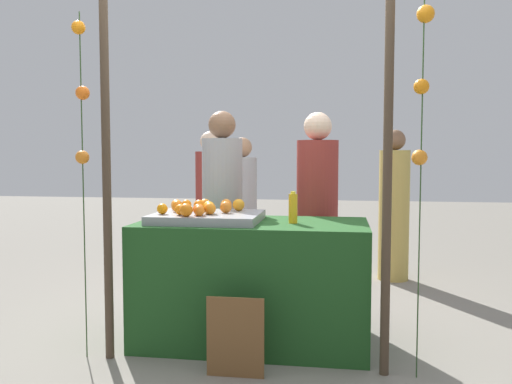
{
  "coord_description": "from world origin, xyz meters",
  "views": [
    {
      "loc": [
        0.6,
        -3.72,
        1.34
      ],
      "look_at": [
        0.0,
        0.15,
        1.06
      ],
      "focal_mm": 37.76,
      "sensor_mm": 36.0,
      "label": 1
    }
  ],
  "objects_px": {
    "vendor_left": "(222,219)",
    "vendor_right": "(317,223)",
    "orange_1": "(199,211)",
    "juice_bottle": "(293,208)",
    "chalkboard_sign": "(236,338)",
    "orange_0": "(180,210)",
    "stall_counter": "(253,282)"
  },
  "relations": [
    {
      "from": "stall_counter",
      "to": "juice_bottle",
      "type": "relative_size",
      "value": 7.27
    },
    {
      "from": "orange_1",
      "to": "chalkboard_sign",
      "type": "xyz_separation_m",
      "value": [
        0.32,
        -0.39,
        -0.72
      ]
    },
    {
      "from": "orange_0",
      "to": "chalkboard_sign",
      "type": "height_order",
      "value": "orange_0"
    },
    {
      "from": "vendor_right",
      "to": "orange_0",
      "type": "bearing_deg",
      "value": -136.09
    },
    {
      "from": "orange_1",
      "to": "vendor_left",
      "type": "bearing_deg",
      "value": 92.87
    },
    {
      "from": "chalkboard_sign",
      "to": "vendor_right",
      "type": "distance_m",
      "value": 1.46
    },
    {
      "from": "orange_0",
      "to": "orange_1",
      "type": "xyz_separation_m",
      "value": [
        0.14,
        -0.03,
        -0.0
      ]
    },
    {
      "from": "chalkboard_sign",
      "to": "vendor_right",
      "type": "height_order",
      "value": "vendor_right"
    },
    {
      "from": "vendor_left",
      "to": "orange_1",
      "type": "bearing_deg",
      "value": -87.13
    },
    {
      "from": "vendor_right",
      "to": "stall_counter",
      "type": "bearing_deg",
      "value": -122.45
    },
    {
      "from": "chalkboard_sign",
      "to": "vendor_left",
      "type": "xyz_separation_m",
      "value": [
        -0.37,
        1.33,
        0.55
      ]
    },
    {
      "from": "stall_counter",
      "to": "orange_1",
      "type": "distance_m",
      "value": 0.66
    },
    {
      "from": "stall_counter",
      "to": "vendor_right",
      "type": "distance_m",
      "value": 0.86
    },
    {
      "from": "juice_bottle",
      "to": "vendor_left",
      "type": "xyz_separation_m",
      "value": [
        -0.66,
        0.75,
        -0.18
      ]
    },
    {
      "from": "vendor_left",
      "to": "vendor_right",
      "type": "relative_size",
      "value": 1.01
    },
    {
      "from": "orange_0",
      "to": "vendor_right",
      "type": "xyz_separation_m",
      "value": [
        0.89,
        0.86,
        -0.18
      ]
    },
    {
      "from": "orange_0",
      "to": "orange_1",
      "type": "distance_m",
      "value": 0.14
    },
    {
      "from": "orange_1",
      "to": "vendor_left",
      "type": "relative_size",
      "value": 0.04
    },
    {
      "from": "orange_1",
      "to": "vendor_right",
      "type": "distance_m",
      "value": 1.18
    },
    {
      "from": "juice_bottle",
      "to": "chalkboard_sign",
      "type": "height_order",
      "value": "juice_bottle"
    },
    {
      "from": "vendor_right",
      "to": "orange_1",
      "type": "bearing_deg",
      "value": -130.19
    },
    {
      "from": "juice_bottle",
      "to": "vendor_left",
      "type": "relative_size",
      "value": 0.13
    },
    {
      "from": "stall_counter",
      "to": "vendor_left",
      "type": "distance_m",
      "value": 0.88
    },
    {
      "from": "vendor_left",
      "to": "vendor_right",
      "type": "xyz_separation_m",
      "value": [
        0.8,
        -0.05,
        -0.01
      ]
    },
    {
      "from": "vendor_left",
      "to": "chalkboard_sign",
      "type": "bearing_deg",
      "value": -74.47
    },
    {
      "from": "orange_1",
      "to": "chalkboard_sign",
      "type": "bearing_deg",
      "value": -50.54
    },
    {
      "from": "stall_counter",
      "to": "juice_bottle",
      "type": "bearing_deg",
      "value": -7.21
    },
    {
      "from": "orange_0",
      "to": "juice_bottle",
      "type": "bearing_deg",
      "value": 11.65
    },
    {
      "from": "stall_counter",
      "to": "vendor_right",
      "type": "bearing_deg",
      "value": 57.55
    },
    {
      "from": "orange_0",
      "to": "orange_1",
      "type": "bearing_deg",
      "value": -12.87
    },
    {
      "from": "orange_0",
      "to": "stall_counter",
      "type": "bearing_deg",
      "value": 22.3
    },
    {
      "from": "stall_counter",
      "to": "orange_1",
      "type": "height_order",
      "value": "orange_1"
    }
  ]
}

